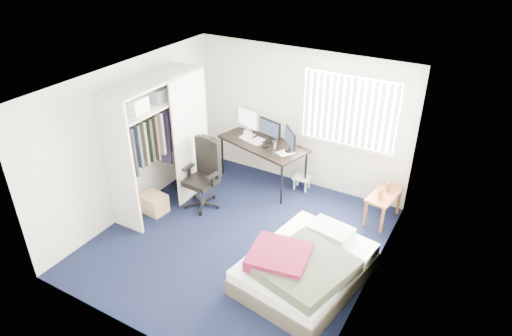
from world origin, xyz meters
The scene contains 10 objects.
ground centered at (0.00, 0.00, 0.00)m, with size 4.20×4.20×0.00m, color black.
room_shell centered at (0.00, 0.00, 1.51)m, with size 4.20×4.20×4.20m.
window_assembly centered at (0.90, 2.04, 1.60)m, with size 1.72×0.09×1.32m.
closet centered at (-1.67, 0.27, 1.35)m, with size 0.64×1.84×2.22m.
desk centered at (-0.53, 1.75, 0.83)m, with size 1.78×1.16×1.27m.
office_chair centered at (-1.03, 0.58, 0.47)m, with size 0.62×0.62×1.22m.
footstool centered at (0.21, 1.85, 0.19)m, with size 0.31×0.25×0.25m.
nightstand centered at (1.75, 1.62, 0.44)m, with size 0.46×0.77×0.68m.
bed centered at (1.25, -0.33, 0.26)m, with size 1.61×1.99×0.60m.
pine_box centered at (-1.65, -0.05, 0.16)m, with size 0.43×0.32×0.32m, color tan.
Camera 1 is at (3.02, -4.73, 4.43)m, focal length 32.00 mm.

